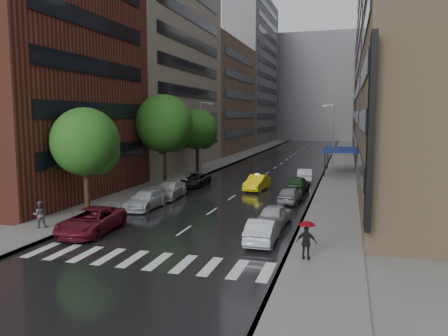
{
  "coord_description": "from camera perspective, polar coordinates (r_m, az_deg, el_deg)",
  "views": [
    {
      "loc": [
        10.03,
        -21.7,
        7.35
      ],
      "look_at": [
        0.0,
        13.4,
        3.0
      ],
      "focal_mm": 35.0,
      "sensor_mm": 36.0,
      "label": 1
    }
  ],
  "objects": [
    {
      "name": "parked_cars_left",
      "position": [
        36.22,
        -9.58,
        -3.82
      ],
      "size": [
        3.01,
        24.66,
        1.58
      ],
      "color": "maroon",
      "rests_on": "ground"
    },
    {
      "name": "street_lamp_left",
      "position": [
        54.72,
        -3.01,
        4.21
      ],
      "size": [
        1.74,
        0.22,
        9.0
      ],
      "color": "gray",
      "rests_on": "sidewalk_left"
    },
    {
      "name": "buildings_left",
      "position": [
        84.73,
        -1.35,
        12.64
      ],
      "size": [
        8.0,
        108.0,
        38.0
      ],
      "color": "maroon",
      "rests_on": "ground"
    },
    {
      "name": "tree_near",
      "position": [
        33.7,
        -17.68,
        3.28
      ],
      "size": [
        5.02,
        5.02,
        8.0
      ],
      "color": "#382619",
      "rests_on": "ground"
    },
    {
      "name": "ground",
      "position": [
        25.01,
        -8.61,
        -10.37
      ],
      "size": [
        220.0,
        220.0,
        0.0
      ],
      "primitive_type": "plane",
      "color": "gray",
      "rests_on": "ground"
    },
    {
      "name": "taxi",
      "position": [
        43.61,
        4.34,
        -1.92
      ],
      "size": [
        2.08,
        4.73,
        1.51
      ],
      "primitive_type": "imported",
      "rotation": [
        0.0,
        0.0,
        -0.11
      ],
      "color": "yellow",
      "rests_on": "ground"
    },
    {
      "name": "ped_black_umbrella",
      "position": [
        30.67,
        -22.95,
        -4.98
      ],
      "size": [
        1.08,
        1.05,
        2.09
      ],
      "color": "#47464B",
      "rests_on": "sidewalk_left"
    },
    {
      "name": "building_far",
      "position": [
        140.33,
        12.01,
        10.18
      ],
      "size": [
        40.0,
        14.0,
        32.0
      ],
      "primitive_type": "cube",
      "color": "slate",
      "rests_on": "ground"
    },
    {
      "name": "tree_mid",
      "position": [
        46.26,
        -7.84,
        5.79
      ],
      "size": [
        6.04,
        6.04,
        9.62
      ],
      "color": "#382619",
      "rests_on": "ground"
    },
    {
      "name": "sidewalk_right",
      "position": [
        72.08,
        15.05,
        0.77
      ],
      "size": [
        4.0,
        140.0,
        0.15
      ],
      "primitive_type": "cube",
      "color": "gray",
      "rests_on": "ground"
    },
    {
      "name": "crosswalk",
      "position": [
        23.21,
        -10.24,
        -11.75
      ],
      "size": [
        13.15,
        2.8,
        0.01
      ],
      "color": "silver",
      "rests_on": "ground"
    },
    {
      "name": "street_lamp_right",
      "position": [
        66.79,
        14.0,
        4.48
      ],
      "size": [
        1.74,
        0.22,
        9.0
      ],
      "color": "gray",
      "rests_on": "sidewalk_right"
    },
    {
      "name": "awning",
      "position": [
        56.87,
        14.86,
        2.32
      ],
      "size": [
        4.0,
        8.0,
        3.12
      ],
      "color": "navy",
      "rests_on": "sidewalk_right"
    },
    {
      "name": "ped_red_umbrella",
      "position": [
        22.56,
        10.74,
        -8.81
      ],
      "size": [
        1.05,
        0.82,
        2.01
      ],
      "color": "black",
      "rests_on": "sidewalk_right"
    },
    {
      "name": "tree_far",
      "position": [
        55.9,
        -3.54,
        5.1
      ],
      "size": [
        5.24,
        5.24,
        8.35
      ],
      "color": "#382619",
      "rests_on": "ground"
    },
    {
      "name": "road",
      "position": [
        72.77,
        7.94,
        0.94
      ],
      "size": [
        14.0,
        140.0,
        0.01
      ],
      "primitive_type": "cube",
      "color": "black",
      "rests_on": "ground"
    },
    {
      "name": "sidewalk_left",
      "position": [
        74.54,
        1.08,
        1.19
      ],
      "size": [
        4.0,
        140.0,
        0.15
      ],
      "primitive_type": "cube",
      "color": "gray",
      "rests_on": "ground"
    },
    {
      "name": "parked_cars_right",
      "position": [
        37.65,
        8.65,
        -3.38
      ],
      "size": [
        2.12,
        29.46,
        1.61
      ],
      "color": "#ACB1B6",
      "rests_on": "ground"
    },
    {
      "name": "buildings_right",
      "position": [
        78.93,
        19.93,
        11.98
      ],
      "size": [
        8.05,
        109.1,
        36.0
      ],
      "color": "#937A5B",
      "rests_on": "ground"
    }
  ]
}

